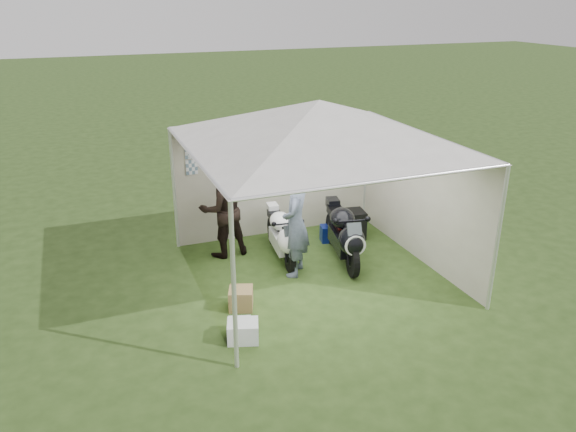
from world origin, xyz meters
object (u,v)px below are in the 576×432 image
(crate_2, at_px, (240,327))
(person_blue_jacket, at_px, (296,223))
(person_dark_jacket, at_px, (223,209))
(motorcycle_black, at_px, (344,233))
(paddock_stand, at_px, (332,233))
(equipment_box, at_px, (350,224))
(crate_1, at_px, (241,298))
(motorcycle_white, at_px, (282,234))
(crate_0, at_px, (243,331))
(canopy_tent, at_px, (318,127))

(crate_2, bearing_deg, person_blue_jacket, 45.71)
(person_dark_jacket, bearing_deg, motorcycle_black, 145.13)
(paddock_stand, relative_size, equipment_box, 0.77)
(motorcycle_black, xyz_separation_m, crate_1, (-2.20, -0.90, -0.39))
(person_blue_jacket, xyz_separation_m, equipment_box, (1.57, 1.04, -0.66))
(motorcycle_white, distance_m, person_blue_jacket, 0.75)
(person_dark_jacket, relative_size, crate_0, 4.19)
(motorcycle_black, distance_m, person_blue_jacket, 1.06)
(paddock_stand, bearing_deg, crate_0, -134.60)
(person_blue_jacket, bearing_deg, canopy_tent, 98.33)
(motorcycle_black, bearing_deg, person_dark_jacket, 163.05)
(paddock_stand, xyz_separation_m, crate_0, (-2.60, -2.64, -0.02))
(crate_2, bearing_deg, crate_0, -90.00)
(motorcycle_black, relative_size, crate_2, 6.22)
(crate_1, distance_m, crate_2, 0.73)
(person_dark_jacket, bearing_deg, person_blue_jacket, 122.58)
(motorcycle_black, height_order, person_dark_jacket, person_dark_jacket)
(motorcycle_black, bearing_deg, motorcycle_white, 165.79)
(person_dark_jacket, bearing_deg, crate_0, 73.74)
(motorcycle_white, height_order, paddock_stand, motorcycle_white)
(canopy_tent, height_order, person_dark_jacket, canopy_tent)
(canopy_tent, xyz_separation_m, motorcycle_black, (0.67, 0.27, -2.03))
(canopy_tent, bearing_deg, motorcycle_white, 113.49)
(motorcycle_black, xyz_separation_m, person_dark_jacket, (-1.93, 1.05, 0.35))
(motorcycle_black, xyz_separation_m, equipment_box, (0.59, 0.91, -0.27))
(crate_1, bearing_deg, motorcycle_white, 49.06)
(person_blue_jacket, height_order, equipment_box, person_blue_jacket)
(person_blue_jacket, distance_m, crate_2, 2.22)
(equipment_box, bearing_deg, motorcycle_black, -122.83)
(motorcycle_white, height_order, crate_2, motorcycle_white)
(paddock_stand, relative_size, crate_0, 0.99)
(motorcycle_white, relative_size, paddock_stand, 4.17)
(motorcycle_black, relative_size, person_dark_jacket, 1.10)
(crate_0, relative_size, crate_1, 1.20)
(paddock_stand, bearing_deg, motorcycle_white, -160.88)
(person_blue_jacket, bearing_deg, motorcycle_white, -146.32)
(crate_0, height_order, crate_1, crate_1)
(motorcycle_black, relative_size, paddock_stand, 4.66)
(motorcycle_white, bearing_deg, canopy_tent, -60.02)
(motorcycle_white, relative_size, equipment_box, 3.19)
(equipment_box, relative_size, crate_0, 1.29)
(canopy_tent, height_order, motorcycle_black, canopy_tent)
(paddock_stand, height_order, equipment_box, equipment_box)
(canopy_tent, height_order, paddock_stand, canopy_tent)
(person_blue_jacket, height_order, crate_1, person_blue_jacket)
(canopy_tent, distance_m, person_blue_jacket, 1.68)
(motorcycle_black, bearing_deg, paddock_stand, 90.00)
(paddock_stand, xyz_separation_m, crate_2, (-2.60, -2.49, -0.04))
(canopy_tent, height_order, person_blue_jacket, canopy_tent)
(motorcycle_white, relative_size, crate_2, 5.57)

